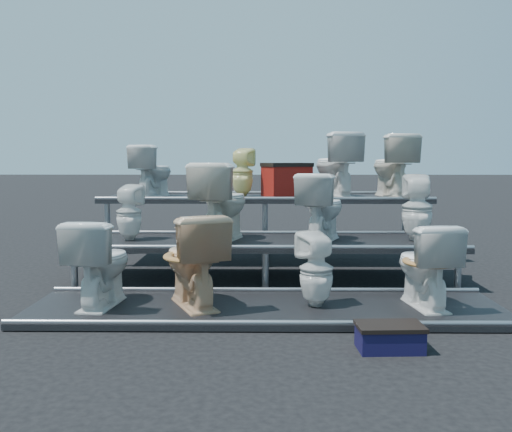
{
  "coord_description": "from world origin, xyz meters",
  "views": [
    {
      "loc": [
        -0.03,
        -6.27,
        1.38
      ],
      "look_at": [
        -0.1,
        0.1,
        0.72
      ],
      "focal_mm": 40.0,
      "sensor_mm": 36.0,
      "label": 1
    }
  ],
  "objects_px": {
    "toilet_4": "(129,212)",
    "toilet_7": "(417,208)",
    "toilet_0": "(100,262)",
    "toilet_6": "(322,207)",
    "red_crate": "(286,182)",
    "toilet_1": "(193,260)",
    "toilet_8": "(153,171)",
    "toilet_9": "(242,172)",
    "toilet_10": "(335,165)",
    "toilet_3": "(425,265)",
    "toilet_5": "(221,202)",
    "step_stool": "(390,339)",
    "toilet_2": "(316,269)",
    "toilet_11": "(392,166)"
  },
  "relations": [
    {
      "from": "toilet_0",
      "to": "red_crate",
      "type": "distance_m",
      "value": 3.15
    },
    {
      "from": "toilet_8",
      "to": "toilet_7",
      "type": "bearing_deg",
      "value": 178.2
    },
    {
      "from": "toilet_6",
      "to": "toilet_1",
      "type": "bearing_deg",
      "value": 68.59
    },
    {
      "from": "toilet_10",
      "to": "red_crate",
      "type": "height_order",
      "value": "toilet_10"
    },
    {
      "from": "toilet_2",
      "to": "red_crate",
      "type": "bearing_deg",
      "value": -110.74
    },
    {
      "from": "toilet_4",
      "to": "toilet_7",
      "type": "distance_m",
      "value": 3.18
    },
    {
      "from": "toilet_1",
      "to": "toilet_6",
      "type": "height_order",
      "value": "toilet_6"
    },
    {
      "from": "toilet_0",
      "to": "toilet_8",
      "type": "bearing_deg",
      "value": -83.08
    },
    {
      "from": "toilet_0",
      "to": "toilet_9",
      "type": "distance_m",
      "value": 2.94
    },
    {
      "from": "toilet_6",
      "to": "toilet_7",
      "type": "bearing_deg",
      "value": -157.09
    },
    {
      "from": "toilet_0",
      "to": "toilet_3",
      "type": "relative_size",
      "value": 1.04
    },
    {
      "from": "toilet_5",
      "to": "toilet_3",
      "type": "bearing_deg",
      "value": 162.62
    },
    {
      "from": "toilet_8",
      "to": "toilet_9",
      "type": "relative_size",
      "value": 1.05
    },
    {
      "from": "toilet_3",
      "to": "toilet_8",
      "type": "height_order",
      "value": "toilet_8"
    },
    {
      "from": "toilet_3",
      "to": "toilet_9",
      "type": "height_order",
      "value": "toilet_9"
    },
    {
      "from": "step_stool",
      "to": "toilet_4",
      "type": "bearing_deg",
      "value": 133.5
    },
    {
      "from": "toilet_4",
      "to": "toilet_10",
      "type": "distance_m",
      "value": 2.81
    },
    {
      "from": "toilet_0",
      "to": "toilet_5",
      "type": "xyz_separation_m",
      "value": [
        0.99,
        1.3,
        0.44
      ]
    },
    {
      "from": "toilet_2",
      "to": "toilet_8",
      "type": "bearing_deg",
      "value": -77.71
    },
    {
      "from": "toilet_7",
      "to": "toilet_11",
      "type": "xyz_separation_m",
      "value": [
        0.01,
        1.3,
        0.44
      ]
    },
    {
      "from": "toilet_0",
      "to": "toilet_6",
      "type": "distance_m",
      "value": 2.5
    },
    {
      "from": "toilet_1",
      "to": "toilet_0",
      "type": "bearing_deg",
      "value": -24.07
    },
    {
      "from": "toilet_5",
      "to": "step_stool",
      "type": "distance_m",
      "value": 2.79
    },
    {
      "from": "toilet_9",
      "to": "toilet_5",
      "type": "bearing_deg",
      "value": 100.52
    },
    {
      "from": "toilet_3",
      "to": "toilet_8",
      "type": "xyz_separation_m",
      "value": [
        -2.89,
        2.6,
        0.76
      ]
    },
    {
      "from": "toilet_0",
      "to": "red_crate",
      "type": "height_order",
      "value": "red_crate"
    },
    {
      "from": "toilet_6",
      "to": "toilet_11",
      "type": "relative_size",
      "value": 0.92
    },
    {
      "from": "toilet_7",
      "to": "toilet_0",
      "type": "bearing_deg",
      "value": 29.56
    },
    {
      "from": "toilet_6",
      "to": "toilet_3",
      "type": "bearing_deg",
      "value": 143.86
    },
    {
      "from": "toilet_5",
      "to": "toilet_11",
      "type": "distance_m",
      "value": 2.55
    },
    {
      "from": "toilet_2",
      "to": "toilet_3",
      "type": "relative_size",
      "value": 0.89
    },
    {
      "from": "toilet_0",
      "to": "toilet_3",
      "type": "xyz_separation_m",
      "value": [
        2.87,
        0.0,
        -0.01
      ]
    },
    {
      "from": "toilet_1",
      "to": "toilet_5",
      "type": "relative_size",
      "value": 0.96
    },
    {
      "from": "toilet_7",
      "to": "toilet_5",
      "type": "bearing_deg",
      "value": 7.1
    },
    {
      "from": "step_stool",
      "to": "toilet_3",
      "type": "bearing_deg",
      "value": 59.52
    },
    {
      "from": "toilet_9",
      "to": "toilet_10",
      "type": "height_order",
      "value": "toilet_10"
    },
    {
      "from": "toilet_3",
      "to": "toilet_4",
      "type": "relative_size",
      "value": 1.21
    },
    {
      "from": "toilet_6",
      "to": "red_crate",
      "type": "relative_size",
      "value": 1.36
    },
    {
      "from": "toilet_9",
      "to": "toilet_11",
      "type": "distance_m",
      "value": 1.98
    },
    {
      "from": "toilet_7",
      "to": "toilet_9",
      "type": "xyz_separation_m",
      "value": [
        -1.97,
        1.3,
        0.36
      ]
    },
    {
      "from": "toilet_9",
      "to": "toilet_3",
      "type": "bearing_deg",
      "value": 141.86
    },
    {
      "from": "toilet_8",
      "to": "toilet_10",
      "type": "xyz_separation_m",
      "value": [
        2.42,
        0.0,
        0.08
      ]
    },
    {
      "from": "red_crate",
      "to": "toilet_7",
      "type": "bearing_deg",
      "value": -63.73
    },
    {
      "from": "step_stool",
      "to": "toilet_7",
      "type": "bearing_deg",
      "value": 68.22
    },
    {
      "from": "toilet_4",
      "to": "toilet_6",
      "type": "relative_size",
      "value": 0.83
    },
    {
      "from": "toilet_1",
      "to": "toilet_2",
      "type": "distance_m",
      "value": 1.09
    },
    {
      "from": "toilet_4",
      "to": "toilet_11",
      "type": "relative_size",
      "value": 0.76
    },
    {
      "from": "red_crate",
      "to": "toilet_5",
      "type": "bearing_deg",
      "value": -143.56
    },
    {
      "from": "toilet_0",
      "to": "toilet_11",
      "type": "bearing_deg",
      "value": -133.98
    },
    {
      "from": "toilet_1",
      "to": "red_crate",
      "type": "bearing_deg",
      "value": -134.14
    }
  ]
}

